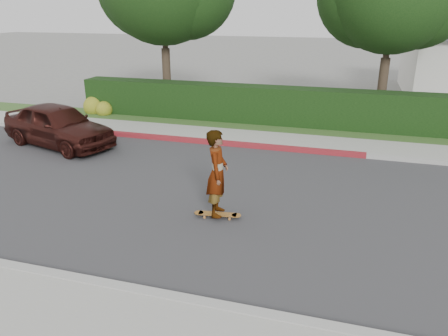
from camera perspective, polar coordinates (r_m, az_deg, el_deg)
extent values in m
plane|color=slate|center=(10.32, 12.71, -5.32)|extent=(120.00, 120.00, 0.00)
cube|color=#2D2D30|center=(10.32, 12.71, -5.29)|extent=(60.00, 8.00, 0.01)
cube|color=#9E9E99|center=(6.80, 9.85, -19.37)|extent=(60.00, 0.20, 0.15)
cube|color=#9E9E99|center=(14.12, 14.05, 1.95)|extent=(60.00, 0.20, 0.15)
cube|color=maroon|center=(15.11, -5.21, 3.71)|extent=(12.00, 0.21, 0.15)
cube|color=gray|center=(14.98, 14.24, 2.93)|extent=(60.00, 1.60, 0.12)
cube|color=#2D4C1E|center=(16.52, 14.54, 4.48)|extent=(60.00, 1.60, 0.10)
cube|color=black|center=(17.27, 4.80, 8.13)|extent=(15.00, 1.00, 1.50)
sphere|color=#2D4C19|center=(19.73, -16.61, 7.71)|extent=(0.90, 0.90, 0.90)
sphere|color=#2D4C19|center=(19.26, -15.39, 7.38)|extent=(0.70, 0.70, 0.70)
cylinder|color=#33261C|center=(19.75, -7.47, 11.34)|extent=(0.36, 0.36, 2.70)
cylinder|color=#33261C|center=(19.54, -7.75, 17.21)|extent=(0.24, 0.24, 2.25)
cylinder|color=#33261C|center=(18.63, 19.90, 9.51)|extent=(0.36, 0.36, 2.52)
cylinder|color=#33261C|center=(18.41, 20.62, 15.27)|extent=(0.24, 0.24, 2.10)
cylinder|color=#AD692F|center=(9.66, -2.57, -6.43)|extent=(0.06, 0.04, 0.06)
cylinder|color=#AD692F|center=(9.80, -2.38, -6.02)|extent=(0.06, 0.04, 0.06)
cylinder|color=#AD692F|center=(9.57, 0.73, -6.67)|extent=(0.06, 0.04, 0.06)
cylinder|color=#AD692F|center=(9.71, 0.87, -6.25)|extent=(0.06, 0.04, 0.06)
cube|color=silver|center=(9.71, -2.48, -6.02)|extent=(0.07, 0.17, 0.02)
cube|color=silver|center=(9.62, 0.80, -6.25)|extent=(0.07, 0.17, 0.02)
cube|color=brown|center=(9.65, -0.85, -6.02)|extent=(0.86, 0.31, 0.02)
cylinder|color=brown|center=(9.73, -3.29, -5.84)|extent=(0.23, 0.23, 0.02)
cylinder|color=brown|center=(9.60, 1.63, -6.20)|extent=(0.23, 0.23, 0.02)
imported|color=white|center=(9.27, -0.88, -0.69)|extent=(0.56, 0.76, 1.90)
imported|color=#3A1612|center=(15.47, -20.85, 5.26)|extent=(4.47, 2.81, 1.42)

